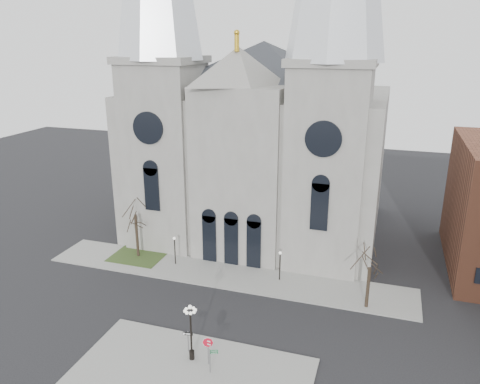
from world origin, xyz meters
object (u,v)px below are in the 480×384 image
(stop_sign, at_px, (208,345))
(street_name_sign, at_px, (211,359))
(globe_lamp, at_px, (191,326))
(one_way_sign, at_px, (188,337))

(stop_sign, xyz_separation_m, street_name_sign, (0.54, -0.80, -0.51))
(globe_lamp, height_order, street_name_sign, globe_lamp)
(one_way_sign, bearing_deg, globe_lamp, -61.86)
(stop_sign, height_order, globe_lamp, globe_lamp)
(globe_lamp, relative_size, street_name_sign, 2.36)
(stop_sign, height_order, one_way_sign, stop_sign)
(stop_sign, bearing_deg, globe_lamp, 178.61)
(one_way_sign, relative_size, street_name_sign, 0.91)
(globe_lamp, bearing_deg, street_name_sign, -25.96)
(stop_sign, bearing_deg, one_way_sign, 160.86)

